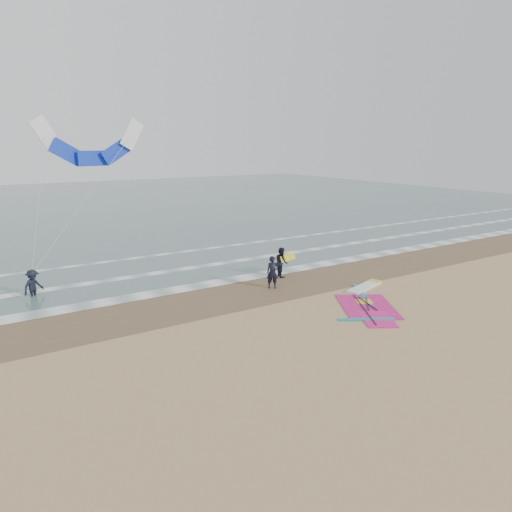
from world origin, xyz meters
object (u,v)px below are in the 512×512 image
person_standing (273,272)px  surf_kite (91,146)px  person_walking (281,262)px  person_wading (32,280)px  windsurf_rig (368,301)px

person_standing → surf_kite: (-6.94, 9.97, 6.79)m
person_standing → person_walking: person_standing is taller
person_standing → person_wading: person_standing is taller
person_walking → surf_kite: surf_kite is taller
person_walking → person_wading: bearing=87.5°
person_wading → person_standing: bearing=-59.4°
person_standing → surf_kite: 13.91m
windsurf_rig → person_standing: size_ratio=3.32×
windsurf_rig → surf_kite: (-9.84, 14.40, 7.67)m
person_standing → person_wading: bearing=178.9°
person_walking → person_standing: bearing=146.8°
windsurf_rig → person_walking: 6.25m
person_standing → person_wading: (-11.50, 5.50, -0.01)m
person_wading → surf_kite: bearing=10.6°
person_walking → surf_kite: (-8.70, 8.32, 6.81)m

